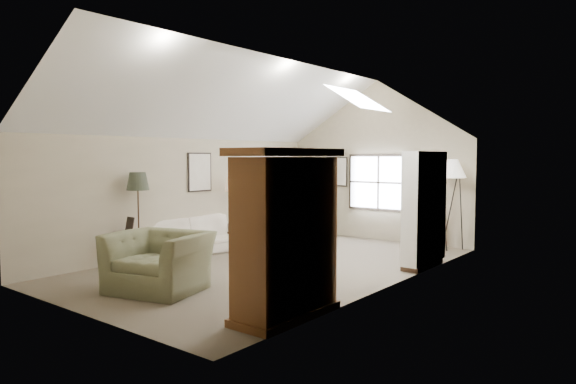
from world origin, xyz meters
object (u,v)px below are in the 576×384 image
Objects in this scene: sofa at (193,235)px; armchair_far at (317,220)px; side_table at (130,248)px; coffee_table at (249,243)px; armoire at (286,234)px; armchair_near at (159,262)px; side_chair at (429,228)px.

sofa is 3.08× the size of armchair_far.
coffee_table is at bearing 68.57° from side_table.
armoire is at bearing -8.49° from side_table.
armoire is 7.22m from armchair_far.
armchair_far reaches higher than coffee_table.
armoire is 0.84× the size of sofa.
armchair_far is at bearing 83.93° from side_table.
coffee_table is at bearing 88.08° from armchair_far.
side_table is (-4.38, 0.65, -0.77)m from armoire.
armchair_near reaches higher than side_table.
armchair_near reaches higher than armchair_far.
armchair_far is (0.58, 3.85, 0.00)m from sofa.
armoire is 3.34× the size of side_table.
armoire is 2.53× the size of coffee_table.
side_chair is at bearing 42.93° from coffee_table.
side_chair is (3.32, -0.32, 0.11)m from armchair_far.
armoire is 5.83m from side_chair.
armchair_far is 3.33m from side_chair.
side_table is (-0.93, -2.37, 0.11)m from coffee_table.
armchair_far reaches higher than sofa.
coffee_table is 0.88× the size of side_chair.
armchair_far is at bearing 1.81° from sofa.
armchair_far is 0.98× the size of coffee_table.
side_chair is at bearing 166.07° from armchair_far.
sofa reaches higher than side_table.
sofa is at bearing -157.64° from side_chair.
armoire is 4.98m from sofa.
coffee_table is at bearing 92.00° from armchair_near.
armoire is at bearing -11.77° from armchair_near.
armoire reaches higher than armchair_near.
sofa reaches higher than coffee_table.
sofa is at bearing 113.03° from armchair_near.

